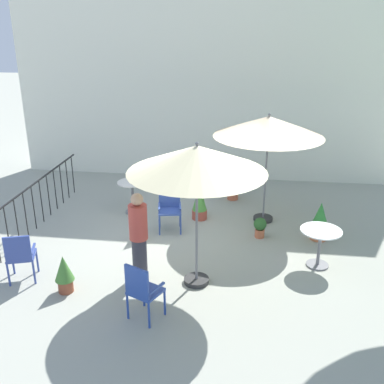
{
  "coord_description": "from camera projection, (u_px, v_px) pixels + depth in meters",
  "views": [
    {
      "loc": [
        1.11,
        -7.98,
        4.29
      ],
      "look_at": [
        0.0,
        0.41,
        1.03
      ],
      "focal_mm": 41.68,
      "sensor_mm": 36.0,
      "label": 1
    }
  ],
  "objects": [
    {
      "name": "potted_plant_2",
      "position": [
        233.0,
        184.0,
        11.32
      ],
      "size": [
        0.46,
        0.46,
        0.7
      ],
      "color": "#BE6042",
      "rests_on": "ground"
    },
    {
      "name": "potted_plant_4",
      "position": [
        64.0,
        272.0,
        7.42
      ],
      "size": [
        0.32,
        0.32,
        0.67
      ],
      "color": "brown",
      "rests_on": "ground"
    },
    {
      "name": "patio_umbrella_1",
      "position": [
        197.0,
        160.0,
        7.01
      ],
      "size": [
        2.26,
        2.26,
        2.54
      ],
      "color": "#2D2D2D",
      "rests_on": "ground"
    },
    {
      "name": "patio_chair_2",
      "position": [
        170.0,
        207.0,
        9.62
      ],
      "size": [
        0.56,
        0.51,
        0.91
      ],
      "color": "#37509D",
      "rests_on": "ground"
    },
    {
      "name": "potted_plant_1",
      "position": [
        200.0,
        202.0,
        10.19
      ],
      "size": [
        0.35,
        0.35,
        0.85
      ],
      "color": "#B14D3B",
      "rests_on": "ground"
    },
    {
      "name": "patio_chair_0",
      "position": [
        20.0,
        254.0,
        7.66
      ],
      "size": [
        0.57,
        0.57,
        0.93
      ],
      "color": "#31448F",
      "rests_on": "ground"
    },
    {
      "name": "villa_facade",
      "position": [
        211.0,
        89.0,
        12.29
      ],
      "size": [
        11.05,
        0.3,
        5.04
      ],
      "primitive_type": "cube",
      "color": "white",
      "rests_on": "ground"
    },
    {
      "name": "terrace_railing",
      "position": [
        24.0,
        207.0,
        9.24
      ],
      "size": [
        0.03,
        5.59,
        1.01
      ],
      "color": "black",
      "rests_on": "ground"
    },
    {
      "name": "patio_umbrella_0",
      "position": [
        269.0,
        127.0,
        9.47
      ],
      "size": [
        2.38,
        2.38,
        2.47
      ],
      "color": "#2D2D2D",
      "rests_on": "ground"
    },
    {
      "name": "ground_plane",
      "position": [
        189.0,
        246.0,
        9.06
      ],
      "size": [
        60.0,
        60.0,
        0.0
      ],
      "primitive_type": "plane",
      "color": "#A0A293"
    },
    {
      "name": "potted_plant_0",
      "position": [
        260.0,
        227.0,
        9.36
      ],
      "size": [
        0.27,
        0.27,
        0.44
      ],
      "color": "#CD6A45",
      "rests_on": "ground"
    },
    {
      "name": "patio_chair_1",
      "position": [
        142.0,
        289.0,
        6.65
      ],
      "size": [
        0.59,
        0.58,
        0.96
      ],
      "color": "#264399",
      "rests_on": "ground"
    },
    {
      "name": "potted_plant_5",
      "position": [
        320.0,
        220.0,
        9.22
      ],
      "size": [
        0.41,
        0.41,
        0.82
      ],
      "color": "#C36E45",
      "rests_on": "ground"
    },
    {
      "name": "potted_plant_3",
      "position": [
        140.0,
        224.0,
        9.25
      ],
      "size": [
        0.29,
        0.29,
        0.64
      ],
      "color": "#CB723B",
      "rests_on": "ground"
    },
    {
      "name": "standing_person",
      "position": [
        139.0,
        236.0,
        7.65
      ],
      "size": [
        0.35,
        0.35,
        1.62
      ],
      "color": "#33333D",
      "rests_on": "ground"
    },
    {
      "name": "cafe_table_1",
      "position": [
        320.0,
        241.0,
        8.17
      ],
      "size": [
        0.76,
        0.76,
        0.74
      ],
      "color": "white",
      "rests_on": "ground"
    },
    {
      "name": "cafe_table_0",
      "position": [
        132.0,
        191.0,
        10.48
      ],
      "size": [
        0.69,
        0.69,
        0.77
      ],
      "color": "silver",
      "rests_on": "ground"
    }
  ]
}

